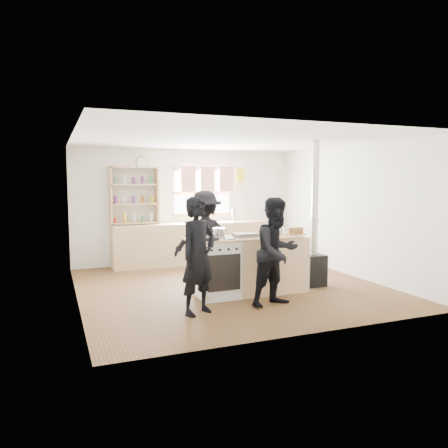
{
  "coord_description": "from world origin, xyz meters",
  "views": [
    {
      "loc": [
        -2.82,
        -6.82,
        1.83
      ],
      "look_at": [
        -0.15,
        -0.1,
        1.1
      ],
      "focal_mm": 35.0,
      "sensor_mm": 36.0,
      "label": 1
    }
  ],
  "objects_px": {
    "stockpot_stove": "(219,232)",
    "bread_board": "(296,232)",
    "person_near_left": "(198,256)",
    "skillet_greens": "(209,238)",
    "flue_heater": "(314,249)",
    "person_far": "(205,238)",
    "roast_tray": "(245,235)",
    "person_near_right": "(277,252)",
    "cooking_island": "(251,265)",
    "stockpot_counter": "(275,229)",
    "thermos": "(234,215)"
  },
  "relations": [
    {
      "from": "stockpot_stove",
      "to": "person_near_right",
      "type": "bearing_deg",
      "value": -57.42
    },
    {
      "from": "roast_tray",
      "to": "stockpot_stove",
      "type": "height_order",
      "value": "stockpot_stove"
    },
    {
      "from": "thermos",
      "to": "person_far",
      "type": "relative_size",
      "value": 0.17
    },
    {
      "from": "flue_heater",
      "to": "person_near_right",
      "type": "xyz_separation_m",
      "value": [
        -1.18,
        -0.82,
        0.15
      ]
    },
    {
      "from": "roast_tray",
      "to": "person_near_right",
      "type": "height_order",
      "value": "person_near_right"
    },
    {
      "from": "roast_tray",
      "to": "person_near_left",
      "type": "relative_size",
      "value": 0.24
    },
    {
      "from": "thermos",
      "to": "person_near_right",
      "type": "distance_m",
      "value": 3.61
    },
    {
      "from": "person_far",
      "to": "flue_heater",
      "type": "bearing_deg",
      "value": 160.95
    },
    {
      "from": "flue_heater",
      "to": "person_far",
      "type": "distance_m",
      "value": 1.9
    },
    {
      "from": "roast_tray",
      "to": "person_near_right",
      "type": "bearing_deg",
      "value": -75.34
    },
    {
      "from": "thermos",
      "to": "person_near_right",
      "type": "xyz_separation_m",
      "value": [
        -0.81,
        -3.51,
        -0.24
      ]
    },
    {
      "from": "stockpot_counter",
      "to": "person_far",
      "type": "xyz_separation_m",
      "value": [
        -0.98,
        0.75,
        -0.2
      ]
    },
    {
      "from": "stockpot_counter",
      "to": "bread_board",
      "type": "relative_size",
      "value": 0.89
    },
    {
      "from": "cooking_island",
      "to": "person_near_left",
      "type": "xyz_separation_m",
      "value": [
        -1.13,
        -0.7,
        0.34
      ]
    },
    {
      "from": "thermos",
      "to": "cooking_island",
      "type": "height_order",
      "value": "thermos"
    },
    {
      "from": "person_near_left",
      "to": "skillet_greens",
      "type": "bearing_deg",
      "value": 32.3
    },
    {
      "from": "thermos",
      "to": "bread_board",
      "type": "height_order",
      "value": "thermos"
    },
    {
      "from": "thermos",
      "to": "stockpot_stove",
      "type": "distance_m",
      "value": 2.97
    },
    {
      "from": "thermos",
      "to": "skillet_greens",
      "type": "distance_m",
      "value": 3.32
    },
    {
      "from": "roast_tray",
      "to": "stockpot_counter",
      "type": "relative_size",
      "value": 1.35
    },
    {
      "from": "stockpot_stove",
      "to": "person_far",
      "type": "relative_size",
      "value": 0.12
    },
    {
      "from": "cooking_island",
      "to": "roast_tray",
      "type": "relative_size",
      "value": 5.04
    },
    {
      "from": "thermos",
      "to": "bread_board",
      "type": "xyz_separation_m",
      "value": [
        -0.09,
        -2.84,
        -0.05
      ]
    },
    {
      "from": "skillet_greens",
      "to": "roast_tray",
      "type": "distance_m",
      "value": 0.65
    },
    {
      "from": "roast_tray",
      "to": "person_near_left",
      "type": "xyz_separation_m",
      "value": [
        -1.0,
        -0.66,
        -0.16
      ]
    },
    {
      "from": "skillet_greens",
      "to": "person_far",
      "type": "bearing_deg",
      "value": 74.18
    },
    {
      "from": "cooking_island",
      "to": "stockpot_stove",
      "type": "relative_size",
      "value": 9.82
    },
    {
      "from": "bread_board",
      "to": "person_near_right",
      "type": "bearing_deg",
      "value": -137.18
    },
    {
      "from": "cooking_island",
      "to": "bread_board",
      "type": "height_order",
      "value": "bread_board"
    },
    {
      "from": "bread_board",
      "to": "roast_tray",
      "type": "bearing_deg",
      "value": 178.06
    },
    {
      "from": "thermos",
      "to": "stockpot_stove",
      "type": "relative_size",
      "value": 1.35
    },
    {
      "from": "stockpot_counter",
      "to": "person_near_right",
      "type": "height_order",
      "value": "person_near_right"
    },
    {
      "from": "cooking_island",
      "to": "stockpot_counter",
      "type": "height_order",
      "value": "stockpot_counter"
    },
    {
      "from": "bread_board",
      "to": "stockpot_counter",
      "type": "bearing_deg",
      "value": 148.72
    },
    {
      "from": "stockpot_counter",
      "to": "roast_tray",
      "type": "bearing_deg",
      "value": -166.48
    },
    {
      "from": "stockpot_stove",
      "to": "bread_board",
      "type": "xyz_separation_m",
      "value": [
        1.29,
        -0.22,
        -0.02
      ]
    },
    {
      "from": "cooking_island",
      "to": "bread_board",
      "type": "xyz_separation_m",
      "value": [
        0.78,
        -0.07,
        0.51
      ]
    },
    {
      "from": "flue_heater",
      "to": "thermos",
      "type": "bearing_deg",
      "value": 97.78
    },
    {
      "from": "stockpot_stove",
      "to": "bread_board",
      "type": "height_order",
      "value": "stockpot_stove"
    },
    {
      "from": "skillet_greens",
      "to": "cooking_island",
      "type": "bearing_deg",
      "value": 8.79
    },
    {
      "from": "person_near_left",
      "to": "roast_tray",
      "type": "bearing_deg",
      "value": 7.16
    },
    {
      "from": "roast_tray",
      "to": "stockpot_stove",
      "type": "bearing_deg",
      "value": 154.24
    },
    {
      "from": "stockpot_stove",
      "to": "stockpot_counter",
      "type": "xyz_separation_m",
      "value": [
        0.99,
        -0.04,
        0.02
      ]
    },
    {
      "from": "roast_tray",
      "to": "person_near_right",
      "type": "relative_size",
      "value": 0.25
    },
    {
      "from": "roast_tray",
      "to": "person_far",
      "type": "distance_m",
      "value": 0.98
    },
    {
      "from": "skillet_greens",
      "to": "person_near_right",
      "type": "height_order",
      "value": "person_near_right"
    },
    {
      "from": "skillet_greens",
      "to": "stockpot_counter",
      "type": "distance_m",
      "value": 1.28
    },
    {
      "from": "skillet_greens",
      "to": "stockpot_counter",
      "type": "bearing_deg",
      "value": 10.1
    },
    {
      "from": "cooking_island",
      "to": "flue_heater",
      "type": "height_order",
      "value": "flue_heater"
    },
    {
      "from": "person_near_right",
      "to": "roast_tray",
      "type": "bearing_deg",
      "value": 90.13
    }
  ]
}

